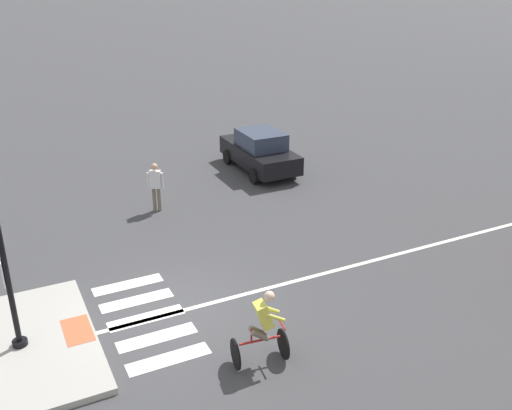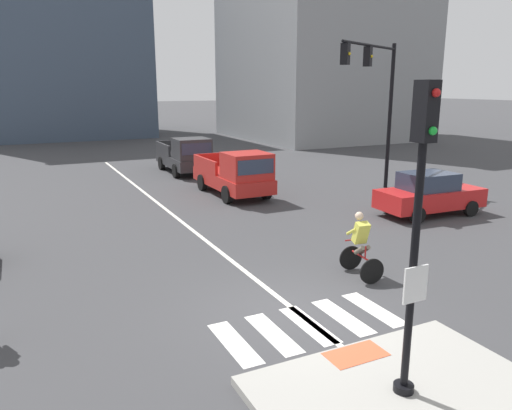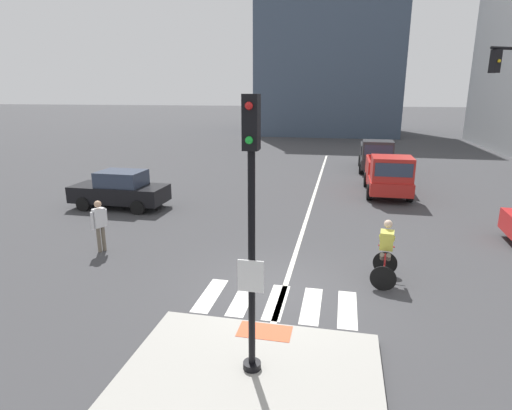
% 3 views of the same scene
% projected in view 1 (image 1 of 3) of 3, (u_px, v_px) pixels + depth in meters
% --- Properties ---
extents(ground_plane, '(300.00, 300.00, 0.00)m').
position_uv_depth(ground_plane, '(174.00, 311.00, 13.77)').
color(ground_plane, '#3D3D3F').
extents(traffic_island, '(4.55, 3.10, 0.15)m').
position_uv_depth(traffic_island, '(21.00, 348.00, 12.33)').
color(traffic_island, '#A3A099').
rests_on(traffic_island, ground).
extents(tactile_pad_front, '(1.10, 0.60, 0.01)m').
position_uv_depth(tactile_pad_front, '(78.00, 330.00, 12.79)').
color(tactile_pad_front, '#DB5B38').
rests_on(tactile_pad_front, traffic_island).
extents(crosswalk_stripe_a, '(0.44, 1.80, 0.01)m').
position_uv_depth(crosswalk_stripe_a, '(128.00, 285.00, 14.87)').
color(crosswalk_stripe_a, silver).
rests_on(crosswalk_stripe_a, ground).
extents(crosswalk_stripe_b, '(0.44, 1.80, 0.01)m').
position_uv_depth(crosswalk_stripe_b, '(137.00, 300.00, 14.18)').
color(crosswalk_stripe_b, silver).
rests_on(crosswalk_stripe_b, ground).
extents(crosswalk_stripe_c, '(0.44, 1.80, 0.01)m').
position_uv_depth(crosswalk_stripe_c, '(146.00, 318.00, 13.49)').
color(crosswalk_stripe_c, silver).
rests_on(crosswalk_stripe_c, ground).
extents(crosswalk_stripe_d, '(0.44, 1.80, 0.01)m').
position_uv_depth(crosswalk_stripe_d, '(157.00, 337.00, 12.79)').
color(crosswalk_stripe_d, silver).
rests_on(crosswalk_stripe_d, ground).
extents(crosswalk_stripe_e, '(0.44, 1.80, 0.01)m').
position_uv_depth(crosswalk_stripe_e, '(169.00, 359.00, 12.10)').
color(crosswalk_stripe_e, silver).
rests_on(crosswalk_stripe_e, ground).
extents(lane_centre_line, '(0.14, 28.00, 0.01)m').
position_uv_depth(lane_centre_line, '(483.00, 232.00, 17.77)').
color(lane_centre_line, silver).
rests_on(lane_centre_line, ground).
extents(car_black_cross_left, '(4.11, 1.86, 1.64)m').
position_uv_depth(car_black_cross_left, '(260.00, 151.00, 22.67)').
color(car_black_cross_left, black).
rests_on(car_black_cross_left, ground).
extents(cyclist, '(0.79, 1.17, 1.68)m').
position_uv_depth(cyclist, '(263.00, 327.00, 11.69)').
color(cyclist, black).
rests_on(cyclist, ground).
extents(pedestrian_at_curb_left, '(0.36, 0.50, 1.67)m').
position_uv_depth(pedestrian_at_curb_left, '(156.00, 183.00, 18.91)').
color(pedestrian_at_curb_left, '#6B6051').
rests_on(pedestrian_at_curb_left, ground).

